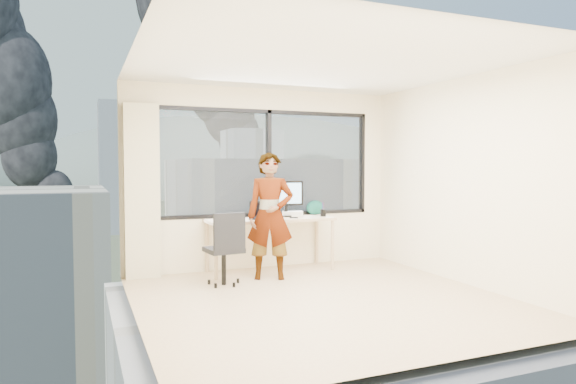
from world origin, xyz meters
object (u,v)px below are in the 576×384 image
chair (224,248)px  game_console (292,213)px  handbag (315,208)px  monitor (286,198)px  laptop (261,211)px  desk (270,244)px  person (270,216)px

chair → game_console: size_ratio=3.16×
chair → handbag: (1.63, 0.79, 0.39)m
monitor → handbag: (0.50, 0.07, -0.15)m
chair → game_console: 1.48m
monitor → laptop: size_ratio=1.46×
monitor → desk: bearing=-151.9°
game_console → laptop: 0.61m
handbag → chair: bearing=-150.2°
handbag → person: bearing=-141.1°
laptop → person: bearing=-72.0°
game_console → laptop: laptop is taller
monitor → person: bearing=-125.6°
person → monitor: size_ratio=3.17×
chair → handbag: size_ratio=3.37×
desk → handbag: (0.80, 0.22, 0.48)m
desk → handbag: handbag is taller
person → laptop: size_ratio=4.65×
monitor → game_console: size_ratio=1.77×
person → handbag: size_ratio=5.98×
desk → handbag: bearing=15.2°
chair → person: bearing=2.7°
desk → chair: (-0.83, -0.57, 0.09)m
game_console → handbag: bearing=25.7°
chair → person: (0.66, 0.11, 0.36)m
chair → handbag: handbag is taller
laptop → handbag: 0.99m
chair → person: size_ratio=0.56×
desk → laptop: bearing=-160.3°
game_console → handbag: size_ratio=1.07×
laptop → handbag: laptop is taller
game_console → laptop: (-0.56, -0.23, 0.07)m
laptop → monitor: bearing=44.1°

